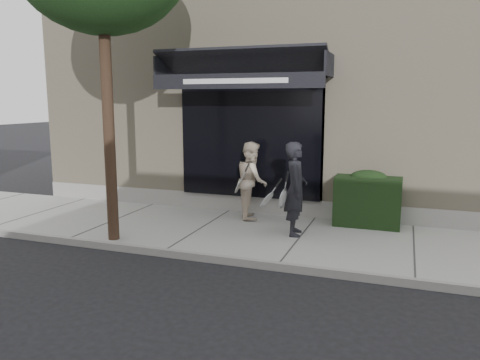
% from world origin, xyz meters
% --- Properties ---
extents(ground, '(80.00, 80.00, 0.00)m').
position_xyz_m(ground, '(0.00, 0.00, 0.00)').
color(ground, black).
rests_on(ground, ground).
extents(sidewalk, '(20.00, 3.00, 0.12)m').
position_xyz_m(sidewalk, '(0.00, 0.00, 0.06)').
color(sidewalk, '#9F9F9A').
rests_on(sidewalk, ground).
extents(curb, '(20.00, 0.10, 0.14)m').
position_xyz_m(curb, '(0.00, -1.55, 0.07)').
color(curb, gray).
rests_on(curb, ground).
extents(building_facade, '(14.30, 8.04, 5.64)m').
position_xyz_m(building_facade, '(-0.01, 4.96, 2.74)').
color(building_facade, '#BEAE91').
rests_on(building_facade, ground).
extents(hedge, '(1.30, 0.70, 1.14)m').
position_xyz_m(hedge, '(1.10, 1.25, 0.66)').
color(hedge, black).
rests_on(hedge, sidewalk).
extents(pedestrian_front, '(0.87, 0.82, 1.76)m').
position_xyz_m(pedestrian_front, '(-0.14, 0.10, 1.00)').
color(pedestrian_front, black).
rests_on(pedestrian_front, sidewalk).
extents(pedestrian_back, '(0.88, 0.98, 1.66)m').
position_xyz_m(pedestrian_back, '(-1.30, 1.04, 0.95)').
color(pedestrian_back, beige).
rests_on(pedestrian_back, sidewalk).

